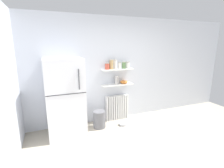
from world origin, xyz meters
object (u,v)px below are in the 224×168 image
object	(u,v)px
vase	(117,80)
storage_jar_1	(111,64)
storage_jar_4	(124,65)
storage_jar_3	(120,66)
storage_jar_5	(128,65)
refrigerator	(65,97)
storage_jar_2	(116,64)
shelf_bowl	(124,82)
radiator	(117,107)
storage_jar_0	(107,66)
pet_food_bowl	(123,124)
trash_bin	(99,119)

from	to	relation	value
vase	storage_jar_1	bearing A→B (deg)	180.00
storage_jar_4	vase	bearing A→B (deg)	180.00
storage_jar_3	storage_jar_5	distance (m)	0.22
refrigerator	storage_jar_4	world-z (taller)	refrigerator
storage_jar_2	shelf_bowl	xyz separation A→B (m)	(0.23, 0.00, -0.46)
storage_jar_2	storage_jar_4	size ratio (longest dim) A/B	1.33
radiator	storage_jar_0	xyz separation A→B (m)	(-0.28, -0.03, 1.10)
storage_jar_1	storage_jar_2	distance (m)	0.11
storage_jar_3	pet_food_bowl	xyz separation A→B (m)	(-0.05, -0.35, -1.40)
storage_jar_3	shelf_bowl	size ratio (longest dim) A/B	0.86
storage_jar_3	vase	world-z (taller)	storage_jar_3
shelf_bowl	pet_food_bowl	distance (m)	1.05
storage_jar_3	pet_food_bowl	bearing A→B (deg)	-98.65
storage_jar_2	shelf_bowl	distance (m)	0.52
storage_jar_2	storage_jar_3	size ratio (longest dim) A/B	1.42
storage_jar_0	shelf_bowl	world-z (taller)	storage_jar_0
vase	storage_jar_2	bearing A→B (deg)	180.00
storage_jar_5	shelf_bowl	size ratio (longest dim) A/B	0.89
storage_jar_0	trash_bin	world-z (taller)	storage_jar_0
storage_jar_3	storage_jar_5	world-z (taller)	storage_jar_5
storage_jar_1	storage_jar_3	xyz separation A→B (m)	(0.22, -0.00, -0.04)
radiator	storage_jar_3	world-z (taller)	storage_jar_3
vase	shelf_bowl	xyz separation A→B (m)	(0.20, 0.00, -0.06)
storage_jar_5	pet_food_bowl	distance (m)	1.47
radiator	shelf_bowl	distance (m)	0.70
storage_jar_2	pet_food_bowl	bearing A→B (deg)	-80.67
storage_jar_4	storage_jar_5	bearing A→B (deg)	-0.00
shelf_bowl	trash_bin	distance (m)	1.12
storage_jar_2	storage_jar_1	bearing A→B (deg)	180.00
storage_jar_1	pet_food_bowl	distance (m)	1.49
shelf_bowl	vase	bearing A→B (deg)	180.00
storage_jar_1	trash_bin	xyz separation A→B (m)	(-0.40, -0.24, -1.26)
storage_jar_3	trash_bin	world-z (taller)	storage_jar_3
storage_jar_0	shelf_bowl	bearing A→B (deg)	0.00
storage_jar_0	storage_jar_5	world-z (taller)	storage_jar_5
refrigerator	shelf_bowl	bearing A→B (deg)	8.98
storage_jar_5	pet_food_bowl	world-z (taller)	storage_jar_5
refrigerator	pet_food_bowl	xyz separation A→B (m)	(1.32, -0.11, -0.81)
storage_jar_3	storage_jar_4	distance (m)	0.11
radiator	storage_jar_5	bearing A→B (deg)	-6.22
storage_jar_4	trash_bin	world-z (taller)	storage_jar_4
storage_jar_3	storage_jar_4	world-z (taller)	storage_jar_4
storage_jar_5	vase	bearing A→B (deg)	180.00
radiator	storage_jar_2	bearing A→B (deg)	-151.43
radiator	pet_food_bowl	xyz separation A→B (m)	(0.00, -0.38, -0.30)
storage_jar_2	storage_jar_0	bearing A→B (deg)	180.00
storage_jar_2	shelf_bowl	bearing A→B (deg)	0.00
refrigerator	shelf_bowl	xyz separation A→B (m)	(1.49, 0.24, 0.17)
storage_jar_2	vase	bearing A→B (deg)	0.00
storage_jar_5	pet_food_bowl	size ratio (longest dim) A/B	0.89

